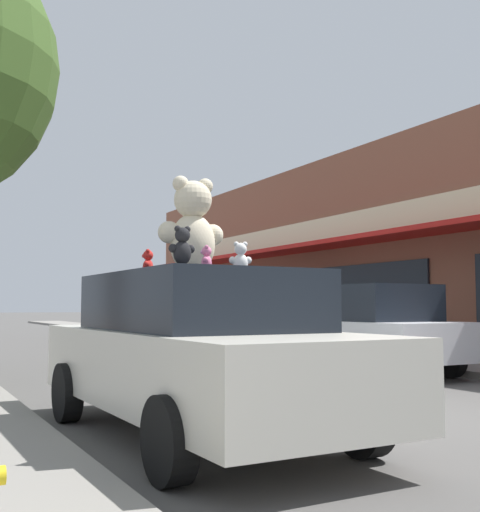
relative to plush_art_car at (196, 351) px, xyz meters
name	(u,v)px	position (x,y,z in m)	size (l,w,h in m)	color
ground_plane	(375,412)	(2.51, 0.36, -0.83)	(260.00, 260.00, 0.00)	#514F4C
plush_art_car	(196,351)	(0.00, 0.00, 0.00)	(2.01, 4.66, 1.58)	beige
teddy_bear_giant	(192,227)	(0.04, 0.19, 1.23)	(0.73, 0.45, 0.99)	beige
teddy_bear_pink	(206,259)	(-0.08, -0.40, 0.87)	(0.14, 0.18, 0.24)	pink
teddy_bear_purple	(203,261)	(0.35, 0.60, 0.93)	(0.27, 0.20, 0.36)	purple
teddy_bear_white	(240,258)	(0.41, -0.16, 0.91)	(0.24, 0.17, 0.32)	white
teddy_bear_black	(182,246)	(-0.61, -1.09, 0.91)	(0.23, 0.14, 0.31)	black
teddy_bear_green	(188,264)	(0.31, 0.94, 0.91)	(0.23, 0.19, 0.31)	green
teddy_bear_red	(148,263)	(-0.27, 0.65, 0.89)	(0.16, 0.21, 0.28)	red
parked_car_far_center	(363,327)	(5.18, 3.87, 0.04)	(1.98, 4.18, 1.65)	silver
parked_car_far_right	(212,318)	(5.18, 10.48, 0.10)	(1.98, 4.69, 1.78)	maroon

